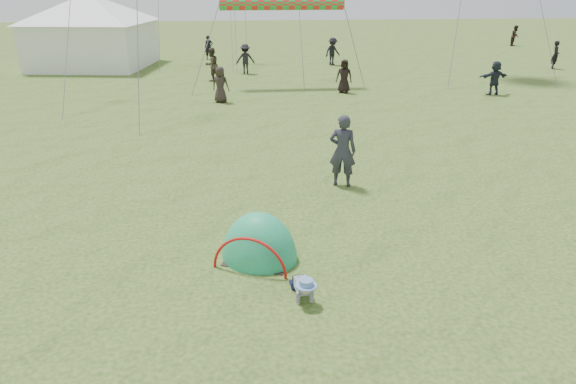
{
  "coord_description": "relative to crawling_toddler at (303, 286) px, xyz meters",
  "views": [
    {
      "loc": [
        -2.19,
        -7.23,
        5.14
      ],
      "look_at": [
        -1.14,
        2.79,
        1.0
      ],
      "focal_mm": 32.0,
      "sensor_mm": 36.0,
      "label": 1
    }
  ],
  "objects": [
    {
      "name": "crowd_person_10",
      "position": [
        4.39,
        17.64,
        0.56
      ],
      "size": [
        0.93,
        0.77,
        1.62
      ],
      "primitive_type": "imported",
      "rotation": [
        0.0,
        0.0,
        5.92
      ],
      "color": "black",
      "rests_on": "ground"
    },
    {
      "name": "crawling_toddler",
      "position": [
        0.0,
        0.0,
        0.0
      ],
      "size": [
        0.55,
        0.72,
        0.51
      ],
      "primitive_type": null,
      "rotation": [
        0.0,
        0.0,
        0.13
      ],
      "color": "black",
      "rests_on": "ground"
    },
    {
      "name": "crowd_person_3",
      "position": [
        5.52,
        26.73,
        0.62
      ],
      "size": [
        1.31,
        1.11,
        1.76
      ],
      "primitive_type": "imported",
      "rotation": [
        0.0,
        0.0,
        0.49
      ],
      "color": "black",
      "rests_on": "ground"
    },
    {
      "name": "popup_tent",
      "position": [
        -0.68,
        1.49,
        -0.26
      ],
      "size": [
        1.9,
        1.76,
        1.98
      ],
      "primitive_type": "ellipsoid",
      "rotation": [
        0.0,
        0.0,
        -0.4
      ],
      "color": "#168B48",
      "rests_on": "ground"
    },
    {
      "name": "crowd_person_12",
      "position": [
        -2.7,
        30.25,
        0.57
      ],
      "size": [
        0.65,
        0.48,
        1.64
      ],
      "primitive_type": "imported",
      "rotation": [
        0.0,
        0.0,
        0.15
      ],
      "color": "black",
      "rests_on": "ground"
    },
    {
      "name": "rainbow_tube_kite",
      "position": [
        1.52,
        19.72,
        3.87
      ],
      "size": [
        6.25,
        0.64,
        0.64
      ],
      "primitive_type": "cylinder",
      "rotation": [
        0.0,
        1.57,
        0.0
      ],
      "color": "red"
    },
    {
      "name": "standing_adult",
      "position": [
        1.75,
        5.26,
        0.72
      ],
      "size": [
        0.83,
        0.67,
        1.96
      ],
      "primitive_type": "imported",
      "rotation": [
        0.0,
        0.0,
        2.83
      ],
      "color": "#2A2A35",
      "rests_on": "ground"
    },
    {
      "name": "ground",
      "position": [
        1.14,
        -0.29,
        -0.26
      ],
      "size": [
        140.0,
        140.0,
        0.0
      ],
      "primitive_type": "plane",
      "color": "#214412"
    },
    {
      "name": "crowd_person_6",
      "position": [
        19.2,
        23.68,
        0.6
      ],
      "size": [
        0.58,
        0.72,
        1.72
      ],
      "primitive_type": "imported",
      "rotation": [
        0.0,
        0.0,
        1.26
      ],
      "color": "black",
      "rests_on": "ground"
    },
    {
      "name": "crowd_person_9",
      "position": [
        -0.3,
        23.91,
        0.61
      ],
      "size": [
        1.13,
        0.67,
        1.72
      ],
      "primitive_type": "imported",
      "rotation": [
        0.0,
        0.0,
        3.16
      ],
      "color": "black",
      "rests_on": "ground"
    },
    {
      "name": "crowd_person_1",
      "position": [
        23.1,
        35.87,
        0.59
      ],
      "size": [
        1.04,
        1.03,
        1.69
      ],
      "primitive_type": "imported",
      "rotation": [
        0.0,
        0.0,
        0.74
      ],
      "color": "black",
      "rests_on": "ground"
    },
    {
      "name": "event_marquee",
      "position": [
        -9.91,
        27.7,
        2.16
      ],
      "size": [
        7.98,
        7.98,
        4.83
      ],
      "primitive_type": null,
      "rotation": [
        0.0,
        0.0,
        -0.15
      ],
      "color": "white",
      "rests_on": "ground"
    },
    {
      "name": "crowd_person_7",
      "position": [
        -2.22,
        21.6,
        0.64
      ],
      "size": [
        1.1,
        1.1,
        1.8
      ],
      "primitive_type": "imported",
      "rotation": [
        0.0,
        0.0,
        3.92
      ],
      "color": "#392E23",
      "rests_on": "ground"
    },
    {
      "name": "crowd_person_4",
      "position": [
        -1.66,
        16.06,
        0.55
      ],
      "size": [
        0.92,
        0.75,
        1.61
      ],
      "primitive_type": "imported",
      "rotation": [
        0.0,
        0.0,
        2.79
      ],
      "color": "#2B2220",
      "rests_on": "ground"
    },
    {
      "name": "crowd_person_11",
      "position": [
        11.56,
        16.39,
        0.55
      ],
      "size": [
        1.56,
        0.69,
        1.62
      ],
      "primitive_type": "imported",
      "rotation": [
        0.0,
        0.0,
        3.28
      ],
      "color": "#212632",
      "rests_on": "ground"
    },
    {
      "name": "crowd_person_0",
      "position": [
        -9.93,
        36.37,
        0.62
      ],
      "size": [
        0.73,
        0.76,
        1.75
      ],
      "primitive_type": "imported",
      "rotation": [
        0.0,
        0.0,
        2.28
      ],
      "color": "black",
      "rests_on": "ground"
    }
  ]
}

